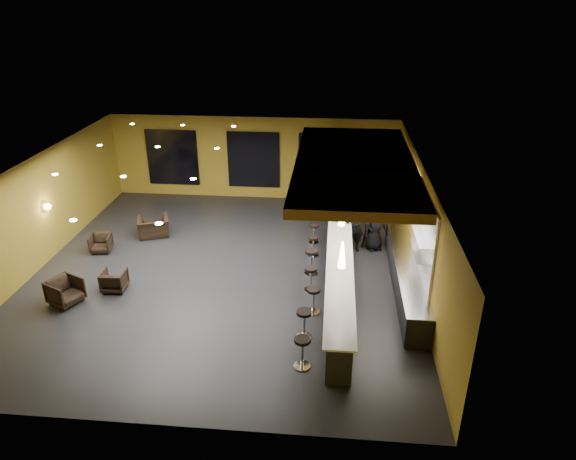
# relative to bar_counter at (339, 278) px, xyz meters

# --- Properties ---
(floor) EXTENTS (12.00, 13.00, 0.10)m
(floor) POSITION_rel_bar_counter_xyz_m (-3.65, 1.00, -0.55)
(floor) COLOR #232326
(floor) RESTS_ON ground
(ceiling) EXTENTS (12.00, 13.00, 0.10)m
(ceiling) POSITION_rel_bar_counter_xyz_m (-3.65, 1.00, 3.05)
(ceiling) COLOR black
(wall_back) EXTENTS (12.00, 0.10, 3.50)m
(wall_back) POSITION_rel_bar_counter_xyz_m (-3.65, 7.55, 1.25)
(wall_back) COLOR olive
(wall_back) RESTS_ON floor
(wall_front) EXTENTS (12.00, 0.10, 3.50)m
(wall_front) POSITION_rel_bar_counter_xyz_m (-3.65, -5.55, 1.25)
(wall_front) COLOR olive
(wall_front) RESTS_ON floor
(wall_left) EXTENTS (0.10, 13.00, 3.50)m
(wall_left) POSITION_rel_bar_counter_xyz_m (-9.70, 1.00, 1.25)
(wall_left) COLOR olive
(wall_left) RESTS_ON floor
(wall_right) EXTENTS (0.10, 13.00, 3.50)m
(wall_right) POSITION_rel_bar_counter_xyz_m (2.40, 1.00, 1.25)
(wall_right) COLOR olive
(wall_right) RESTS_ON floor
(wood_soffit) EXTENTS (3.60, 8.00, 0.28)m
(wood_soffit) POSITION_rel_bar_counter_xyz_m (0.35, 2.00, 2.86)
(wood_soffit) COLOR olive
(wood_soffit) RESTS_ON ceiling
(window_left) EXTENTS (2.20, 0.06, 2.40)m
(window_left) POSITION_rel_bar_counter_xyz_m (-7.15, 7.44, 1.20)
(window_left) COLOR black
(window_left) RESTS_ON wall_back
(window_center) EXTENTS (2.20, 0.06, 2.40)m
(window_center) POSITION_rel_bar_counter_xyz_m (-3.65, 7.44, 1.20)
(window_center) COLOR black
(window_center) RESTS_ON wall_back
(window_right) EXTENTS (2.20, 0.06, 2.40)m
(window_right) POSITION_rel_bar_counter_xyz_m (-0.65, 7.44, 1.20)
(window_right) COLOR black
(window_right) RESTS_ON wall_back
(tile_backsplash) EXTENTS (0.06, 3.20, 2.40)m
(tile_backsplash) POSITION_rel_bar_counter_xyz_m (2.31, 0.00, 1.50)
(tile_backsplash) COLOR white
(tile_backsplash) RESTS_ON wall_right
(bar_counter) EXTENTS (0.60, 8.00, 1.00)m
(bar_counter) POSITION_rel_bar_counter_xyz_m (0.00, 0.00, 0.00)
(bar_counter) COLOR black
(bar_counter) RESTS_ON floor
(bar_top) EXTENTS (0.78, 8.10, 0.05)m
(bar_top) POSITION_rel_bar_counter_xyz_m (0.00, 0.00, 0.52)
(bar_top) COLOR white
(bar_top) RESTS_ON bar_counter
(prep_counter) EXTENTS (0.70, 6.00, 0.86)m
(prep_counter) POSITION_rel_bar_counter_xyz_m (2.00, 0.50, -0.07)
(prep_counter) COLOR black
(prep_counter) RESTS_ON floor
(prep_top) EXTENTS (0.72, 6.00, 0.03)m
(prep_top) POSITION_rel_bar_counter_xyz_m (2.00, 0.50, 0.39)
(prep_top) COLOR silver
(prep_top) RESTS_ON prep_counter
(wall_shelf_lower) EXTENTS (0.30, 1.50, 0.03)m
(wall_shelf_lower) POSITION_rel_bar_counter_xyz_m (2.17, -0.20, 1.10)
(wall_shelf_lower) COLOR silver
(wall_shelf_lower) RESTS_ON wall_right
(wall_shelf_upper) EXTENTS (0.30, 1.50, 0.03)m
(wall_shelf_upper) POSITION_rel_bar_counter_xyz_m (2.17, -0.20, 1.55)
(wall_shelf_upper) COLOR silver
(wall_shelf_upper) RESTS_ON wall_right
(column) EXTENTS (0.60, 0.60, 3.50)m
(column) POSITION_rel_bar_counter_xyz_m (0.00, 4.60, 1.25)
(column) COLOR brown
(column) RESTS_ON floor
(wall_sconce) EXTENTS (0.22, 0.22, 0.22)m
(wall_sconce) POSITION_rel_bar_counter_xyz_m (-9.53, 1.50, 1.30)
(wall_sconce) COLOR #FFE5B2
(wall_sconce) RESTS_ON wall_left
(pendant_0) EXTENTS (0.20, 0.20, 0.70)m
(pendant_0) POSITION_rel_bar_counter_xyz_m (0.00, -2.00, 1.85)
(pendant_0) COLOR white
(pendant_0) RESTS_ON wood_soffit
(pendant_1) EXTENTS (0.20, 0.20, 0.70)m
(pendant_1) POSITION_rel_bar_counter_xyz_m (0.00, 0.50, 1.85)
(pendant_1) COLOR white
(pendant_1) RESTS_ON wood_soffit
(pendant_2) EXTENTS (0.20, 0.20, 0.70)m
(pendant_2) POSITION_rel_bar_counter_xyz_m (0.00, 3.00, 1.85)
(pendant_2) COLOR white
(pendant_2) RESTS_ON wood_soffit
(staff_a) EXTENTS (0.75, 0.57, 1.86)m
(staff_a) POSITION_rel_bar_counter_xyz_m (0.50, 2.80, 0.43)
(staff_a) COLOR black
(staff_a) RESTS_ON floor
(staff_b) EXTENTS (0.90, 0.79, 1.59)m
(staff_b) POSITION_rel_bar_counter_xyz_m (1.15, 3.14, 0.30)
(staff_b) COLOR black
(staff_b) RESTS_ON floor
(staff_c) EXTENTS (0.97, 0.82, 1.69)m
(staff_c) POSITION_rel_bar_counter_xyz_m (1.23, 2.97, 0.34)
(staff_c) COLOR black
(staff_c) RESTS_ON floor
(armchair_a) EXTENTS (1.10, 1.09, 0.76)m
(armchair_a) POSITION_rel_bar_counter_xyz_m (-7.82, -1.24, -0.12)
(armchair_a) COLOR black
(armchair_a) RESTS_ON floor
(armchair_b) EXTENTS (0.71, 0.73, 0.64)m
(armchair_b) POSITION_rel_bar_counter_xyz_m (-6.71, -0.43, -0.18)
(armchair_b) COLOR black
(armchair_b) RESTS_ON floor
(armchair_c) EXTENTS (0.76, 0.78, 0.63)m
(armchair_c) POSITION_rel_bar_counter_xyz_m (-8.16, 1.95, -0.19)
(armchair_c) COLOR black
(armchair_c) RESTS_ON floor
(armchair_d) EXTENTS (1.38, 1.29, 0.72)m
(armchair_d) POSITION_rel_bar_counter_xyz_m (-6.76, 3.32, -0.14)
(armchair_d) COLOR black
(armchair_d) RESTS_ON floor
(bar_stool_0) EXTENTS (0.41, 0.41, 0.82)m
(bar_stool_0) POSITION_rel_bar_counter_xyz_m (-0.86, -3.40, 0.02)
(bar_stool_0) COLOR silver
(bar_stool_0) RESTS_ON floor
(bar_stool_1) EXTENTS (0.42, 0.42, 0.83)m
(bar_stool_1) POSITION_rel_bar_counter_xyz_m (-0.89, -2.27, 0.03)
(bar_stool_1) COLOR silver
(bar_stool_1) RESTS_ON floor
(bar_stool_2) EXTENTS (0.39, 0.39, 0.77)m
(bar_stool_2) POSITION_rel_bar_counter_xyz_m (-0.71, -1.09, -0.01)
(bar_stool_2) COLOR silver
(bar_stool_2) RESTS_ON floor
(bar_stool_3) EXTENTS (0.39, 0.39, 0.77)m
(bar_stool_3) POSITION_rel_bar_counter_xyz_m (-0.84, 0.07, -0.01)
(bar_stool_3) COLOR silver
(bar_stool_3) RESTS_ON floor
(bar_stool_4) EXTENTS (0.43, 0.43, 0.84)m
(bar_stool_4) POSITION_rel_bar_counter_xyz_m (-0.87, 1.05, 0.04)
(bar_stool_4) COLOR silver
(bar_stool_4) RESTS_ON floor
(bar_stool_5) EXTENTS (0.36, 0.36, 0.72)m
(bar_stool_5) POSITION_rel_bar_counter_xyz_m (-0.86, 2.27, -0.04)
(bar_stool_5) COLOR silver
(bar_stool_5) RESTS_ON floor
(bar_stool_6) EXTENTS (0.36, 0.36, 0.71)m
(bar_stool_6) POSITION_rel_bar_counter_xyz_m (-0.89, 3.27, -0.04)
(bar_stool_6) COLOR silver
(bar_stool_6) RESTS_ON floor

